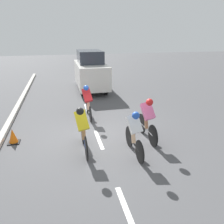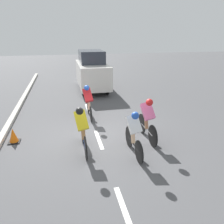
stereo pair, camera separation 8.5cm
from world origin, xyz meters
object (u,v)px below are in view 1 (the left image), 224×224
(cyclist_red, at_px, (88,101))
(support_car, at_px, (91,71))
(cyclist_yellow, at_px, (83,128))
(cyclist_pink, at_px, (147,118))
(traffic_cone, at_px, (13,136))
(cyclist_white, at_px, (134,132))

(cyclist_red, relative_size, support_car, 0.40)
(cyclist_yellow, height_order, cyclist_red, cyclist_yellow)
(cyclist_red, distance_m, cyclist_pink, 2.91)
(cyclist_yellow, bearing_deg, traffic_cone, -27.28)
(cyclist_pink, xyz_separation_m, support_car, (0.82, -7.20, 0.38))
(cyclist_white, height_order, traffic_cone, cyclist_white)
(traffic_cone, bearing_deg, cyclist_white, 155.53)
(cyclist_red, bearing_deg, traffic_cone, 30.89)
(cyclist_pink, height_order, support_car, support_car)
(cyclist_white, xyz_separation_m, traffic_cone, (3.57, -1.63, -0.52))
(traffic_cone, bearing_deg, cyclist_yellow, 152.72)
(cyclist_red, distance_m, traffic_cone, 3.15)
(cyclist_white, bearing_deg, cyclist_red, -74.22)
(cyclist_white, bearing_deg, support_car, -89.32)
(cyclist_white, bearing_deg, traffic_cone, -24.47)
(cyclist_yellow, xyz_separation_m, cyclist_white, (-1.41, 0.51, -0.03))
(cyclist_red, xyz_separation_m, traffic_cone, (2.66, 1.59, -0.54))
(cyclist_red, xyz_separation_m, support_car, (-0.81, -4.79, 0.40))
(cyclist_white, distance_m, support_car, 8.02)
(cyclist_red, bearing_deg, support_car, -99.65)
(cyclist_white, distance_m, traffic_cone, 3.96)
(support_car, bearing_deg, cyclist_red, 80.35)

